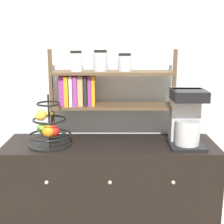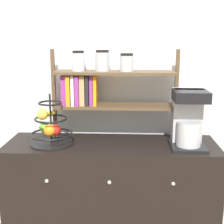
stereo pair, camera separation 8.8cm
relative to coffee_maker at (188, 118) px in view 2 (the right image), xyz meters
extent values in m
cube|color=silver|center=(-0.49, 0.28, 0.33)|extent=(7.00, 0.05, 2.60)
cube|color=black|center=(-0.49, 0.02, -0.57)|extent=(1.39, 0.43, 0.78)
sphere|color=#B2AD8C|center=(-0.87, -0.20, -0.35)|extent=(0.02, 0.02, 0.02)
sphere|color=#B2AD8C|center=(-0.49, -0.20, -0.35)|extent=(0.02, 0.02, 0.02)
sphere|color=#B2AD8C|center=(-0.11, -0.20, -0.35)|extent=(0.02, 0.02, 0.02)
cube|color=black|center=(0.00, -0.02, -0.17)|extent=(0.22, 0.25, 0.02)
cube|color=#B7B7BC|center=(0.00, 0.04, 0.01)|extent=(0.19, 0.10, 0.35)
cylinder|color=#B7B7BC|center=(0.00, -0.05, -0.09)|extent=(0.15, 0.15, 0.15)
cube|color=black|center=(0.00, -0.04, 0.15)|extent=(0.21, 0.20, 0.07)
cylinder|color=black|center=(-0.88, -0.01, -0.18)|extent=(0.28, 0.28, 0.01)
cylinder|color=black|center=(-0.88, -0.01, -0.01)|extent=(0.01, 0.01, 0.32)
torus|color=black|center=(-0.88, -0.01, -0.11)|extent=(0.27, 0.27, 0.01)
torus|color=black|center=(-0.88, -0.01, -0.01)|extent=(0.21, 0.21, 0.01)
torus|color=black|center=(-0.88, -0.01, 0.09)|extent=(0.15, 0.15, 0.01)
sphere|color=red|center=(-0.84, -0.04, -0.08)|extent=(0.07, 0.07, 0.07)
sphere|color=#6BAD33|center=(-0.93, 0.01, -0.08)|extent=(0.07, 0.07, 0.07)
sphere|color=orange|center=(-0.87, -0.06, -0.07)|extent=(0.08, 0.08, 0.08)
ellipsoid|color=yellow|center=(-0.91, 0.01, 0.01)|extent=(0.13, 0.14, 0.04)
sphere|color=gold|center=(-0.92, -0.04, 0.03)|extent=(0.07, 0.07, 0.07)
cube|color=brown|center=(-0.88, 0.12, 0.12)|extent=(0.02, 0.02, 0.61)
cube|color=brown|center=(-0.06, 0.12, 0.12)|extent=(0.02, 0.02, 0.61)
cube|color=brown|center=(-0.47, 0.12, 0.05)|extent=(0.79, 0.20, 0.02)
cube|color=brown|center=(-0.47, 0.12, 0.27)|extent=(0.79, 0.20, 0.02)
cube|color=#8C338C|center=(-0.80, 0.12, 0.16)|extent=(0.03, 0.12, 0.20)
cube|color=orange|center=(-0.77, 0.12, 0.16)|extent=(0.03, 0.16, 0.20)
cube|color=white|center=(-0.74, 0.12, 0.16)|extent=(0.02, 0.15, 0.20)
cube|color=#8C338C|center=(-0.71, 0.12, 0.16)|extent=(0.03, 0.16, 0.20)
cube|color=tan|center=(-0.68, 0.12, 0.16)|extent=(0.03, 0.14, 0.20)
cube|color=black|center=(-0.65, 0.12, 0.16)|extent=(0.02, 0.15, 0.20)
cube|color=#8C338C|center=(-0.62, 0.12, 0.16)|extent=(0.02, 0.12, 0.20)
cube|color=orange|center=(-0.60, 0.12, 0.16)|extent=(0.02, 0.12, 0.20)
cylinder|color=silver|center=(-0.71, 0.12, 0.34)|extent=(0.08, 0.08, 0.12)
cylinder|color=black|center=(-0.71, 0.12, 0.41)|extent=(0.08, 0.08, 0.02)
cylinder|color=#ADB2B7|center=(-0.55, 0.12, 0.34)|extent=(0.10, 0.10, 0.12)
cylinder|color=black|center=(-0.55, 0.12, 0.41)|extent=(0.09, 0.09, 0.02)
cylinder|color=#ADB2B7|center=(-0.39, 0.12, 0.33)|extent=(0.09, 0.09, 0.10)
cylinder|color=black|center=(-0.39, 0.12, 0.39)|extent=(0.08, 0.08, 0.02)
camera|label=1|loc=(-0.48, -1.93, 0.49)|focal=50.00mm
camera|label=2|loc=(-0.39, -1.93, 0.49)|focal=50.00mm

